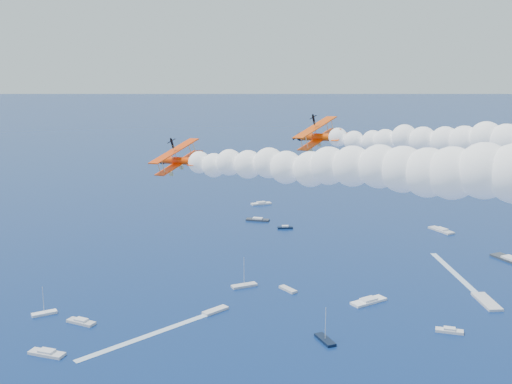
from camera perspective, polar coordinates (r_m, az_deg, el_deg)
The scene contains 5 objects.
biplane_lead at distance 92.90m, azimuth 5.74°, elevation 4.87°, with size 8.03×9.00×5.42m, color #F34905, non-canonical shape.
biplane_trail at distance 78.89m, azimuth -6.75°, elevation 2.78°, with size 6.89×7.72×4.65m, color #FF4005, non-canonical shape.
smoke_trail_trail at distance 61.14m, azimuth 15.04°, elevation 1.85°, with size 63.74×9.63×11.46m, color white, non-canonical shape.
spectator_boats at distance 190.95m, azimuth 17.81°, elevation -9.36°, with size 229.13×160.75×0.70m.
boat_wakes at distance 166.79m, azimuth 15.07°, elevation -12.60°, with size 134.88×124.42×0.04m.
Camera 1 is at (46.59, -54.08, 70.00)m, focal length 45.07 mm.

